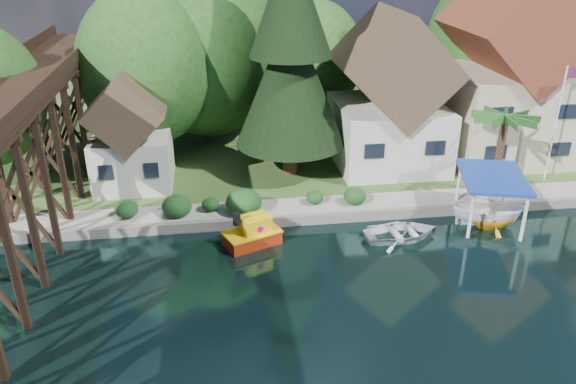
% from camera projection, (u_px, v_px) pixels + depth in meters
% --- Properties ---
extents(ground, '(140.00, 140.00, 0.00)m').
position_uv_depth(ground, '(340.00, 301.00, 26.90)').
color(ground, black).
rests_on(ground, ground).
extents(bank, '(140.00, 52.00, 0.50)m').
position_uv_depth(bank, '(267.00, 103.00, 57.38)').
color(bank, '#2D5221').
rests_on(bank, ground).
extents(seawall, '(60.00, 0.40, 0.62)m').
position_uv_depth(seawall, '(375.00, 215.00, 34.47)').
color(seawall, slate).
rests_on(seawall, ground).
extents(promenade, '(50.00, 2.60, 0.06)m').
position_uv_depth(promenade, '(400.00, 201.00, 35.79)').
color(promenade, gray).
rests_on(promenade, bank).
extents(trestle_bridge, '(4.12, 44.18, 9.30)m').
position_uv_depth(trestle_bridge, '(0.00, 175.00, 27.32)').
color(trestle_bridge, black).
rests_on(trestle_bridge, ground).
extents(house_left, '(7.64, 8.64, 11.02)m').
position_uv_depth(house_left, '(389.00, 101.00, 40.01)').
color(house_left, beige).
rests_on(house_left, bank).
extents(house_center, '(8.65, 9.18, 13.89)m').
position_uv_depth(house_center, '(507.00, 78.00, 41.05)').
color(house_center, '#BBB192').
rests_on(house_center, bank).
extents(shed, '(5.09, 5.40, 7.85)m').
position_uv_depth(shed, '(131.00, 137.00, 36.97)').
color(shed, beige).
rests_on(shed, bank).
extents(bg_trees, '(49.90, 13.30, 10.57)m').
position_uv_depth(bg_trees, '(296.00, 59.00, 43.09)').
color(bg_trees, '#382314').
rests_on(bg_trees, bank).
extents(shrubs, '(15.76, 2.47, 1.70)m').
position_uv_depth(shrubs, '(234.00, 201.00, 34.14)').
color(shrubs, '#153B17').
rests_on(shrubs, bank).
extents(conifer, '(7.50, 7.50, 18.47)m').
position_uv_depth(conifer, '(291.00, 46.00, 36.31)').
color(conifer, '#382314').
rests_on(conifer, bank).
extents(palm_tree, '(5.05, 5.05, 5.70)m').
position_uv_depth(palm_tree, '(505.00, 121.00, 34.81)').
color(palm_tree, '#382314').
rests_on(palm_tree, bank).
extents(flagpole, '(1.25, 0.14, 7.93)m').
position_uv_depth(flagpole, '(560.00, 112.00, 36.81)').
color(flagpole, white).
rests_on(flagpole, bank).
extents(tugboat, '(3.53, 2.77, 2.26)m').
position_uv_depth(tugboat, '(253.00, 234.00, 31.58)').
color(tugboat, '#A8270B').
rests_on(tugboat, ground).
extents(boat_white_a, '(4.72, 3.60, 0.91)m').
position_uv_depth(boat_white_a, '(401.00, 231.00, 32.32)').
color(boat_white_a, white).
rests_on(boat_white_a, ground).
extents(boat_canopy, '(4.71, 5.84, 3.29)m').
position_uv_depth(boat_canopy, '(489.00, 205.00, 33.28)').
color(boat_canopy, white).
rests_on(boat_canopy, ground).
extents(boat_yellow, '(3.01, 2.71, 1.41)m').
position_uv_depth(boat_yellow, '(492.00, 218.00, 33.21)').
color(boat_yellow, gold).
rests_on(boat_yellow, ground).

